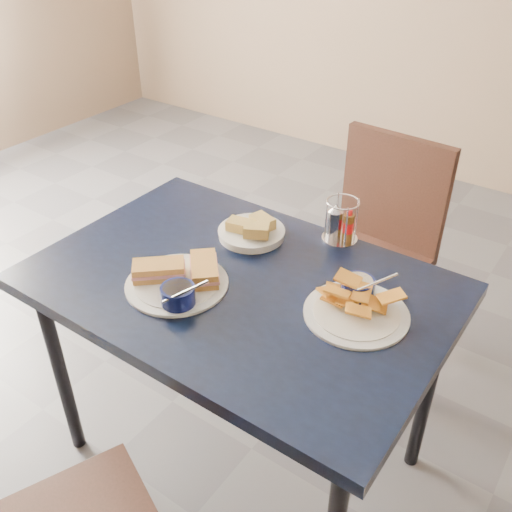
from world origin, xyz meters
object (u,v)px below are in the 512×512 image
Objects in this scene: chair_far at (376,236)px; sandwich_plate at (179,279)px; plantain_plate at (356,302)px; condiment_caddy at (340,223)px; dining_table at (239,300)px; bread_basket at (252,231)px.

chair_far is 0.96m from sandwich_plate.
plantain_plate is (0.44, 0.19, -0.00)m from sandwich_plate.
chair_far is at bearing 96.65° from condiment_caddy.
condiment_caddy is at bearing -83.35° from chair_far.
chair_far is at bearing 109.32° from plantain_plate.
dining_table is at bearing 45.32° from sandwich_plate.
chair_far reaches higher than plantain_plate.
sandwich_plate is 0.52m from condiment_caddy.
plantain_plate is at bearing -54.19° from condiment_caddy.
dining_table is 0.25m from bread_basket.
plantain_plate is at bearing 12.99° from dining_table.
plantain_plate is 1.33× the size of bread_basket.
dining_table is at bearing -167.01° from plantain_plate.
dining_table is 3.75× the size of sandwich_plate.
bread_basket is (-0.10, 0.20, 0.09)m from dining_table.
condiment_caddy is at bearing 33.34° from bread_basket.
dining_table is 4.24× the size of plantain_plate.
condiment_caddy is (0.24, 0.47, 0.03)m from sandwich_plate.
chair_far is 4.41× the size of bread_basket.
condiment_caddy is (-0.20, 0.28, 0.04)m from plantain_plate.
bread_basket is at bearing 87.50° from sandwich_plate.
chair_far is 3.32× the size of plantain_plate.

